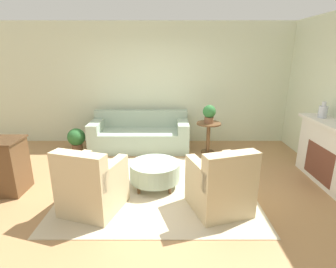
{
  "coord_description": "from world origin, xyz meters",
  "views": [
    {
      "loc": [
        0.16,
        -3.82,
        2.08
      ],
      "look_at": [
        0.15,
        0.55,
        0.75
      ],
      "focal_mm": 28.0,
      "sensor_mm": 36.0,
      "label": 1
    }
  ],
  "objects": [
    {
      "name": "fireplace",
      "position": [
        2.83,
        0.17,
        0.55
      ],
      "size": [
        0.44,
        1.53,
        1.04
      ],
      "color": "silver",
      "rests_on": "ground_plane"
    },
    {
      "name": "armchair_right",
      "position": [
        0.88,
        -0.63,
        0.37
      ],
      "size": [
        0.91,
        0.92,
        0.92
      ],
      "color": "#C6B289",
      "rests_on": "rug"
    },
    {
      "name": "potted_plant_on_side_table",
      "position": [
        1.04,
        1.61,
        0.89
      ],
      "size": [
        0.28,
        0.28,
        0.39
      ],
      "color": "brown",
      "rests_on": "side_table"
    },
    {
      "name": "couch",
      "position": [
        -0.47,
        1.89,
        0.31
      ],
      "size": [
        2.17,
        0.92,
        0.83
      ],
      "color": "#9EB29E",
      "rests_on": "ground_plane"
    },
    {
      "name": "rug",
      "position": [
        0.0,
        0.0,
        0.01
      ],
      "size": [
        2.96,
        2.51,
        0.01
      ],
      "color": "beige",
      "rests_on": "ground_plane"
    },
    {
      "name": "side_table",
      "position": [
        1.04,
        1.61,
        0.46
      ],
      "size": [
        0.53,
        0.53,
        0.68
      ],
      "color": "brown",
      "rests_on": "ground_plane"
    },
    {
      "name": "wall_back",
      "position": [
        0.0,
        2.48,
        1.4
      ],
      "size": [
        8.84,
        0.12,
        2.8
      ],
      "color": "beige",
      "rests_on": "ground_plane"
    },
    {
      "name": "potted_plant_floor",
      "position": [
        -1.87,
        1.71,
        0.29
      ],
      "size": [
        0.39,
        0.39,
        0.52
      ],
      "color": "brown",
      "rests_on": "ground_plane"
    },
    {
      "name": "vase_mantel_near",
      "position": [
        2.81,
        0.57,
        1.15
      ],
      "size": [
        0.14,
        0.14,
        0.28
      ],
      "color": "silver",
      "rests_on": "fireplace"
    },
    {
      "name": "armchair_left",
      "position": [
        -0.88,
        -0.63,
        0.37
      ],
      "size": [
        0.91,
        0.92,
        0.92
      ],
      "color": "#C6B289",
      "rests_on": "rug"
    },
    {
      "name": "ottoman_table",
      "position": [
        -0.05,
        0.05,
        0.27
      ],
      "size": [
        0.8,
        0.8,
        0.41
      ],
      "color": "#9EB29E",
      "rests_on": "rug"
    },
    {
      "name": "ground_plane",
      "position": [
        0.0,
        0.0,
        0.0
      ],
      "size": [
        16.0,
        16.0,
        0.0
      ],
      "primitive_type": "plane",
      "color": "#AD7F51"
    }
  ]
}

